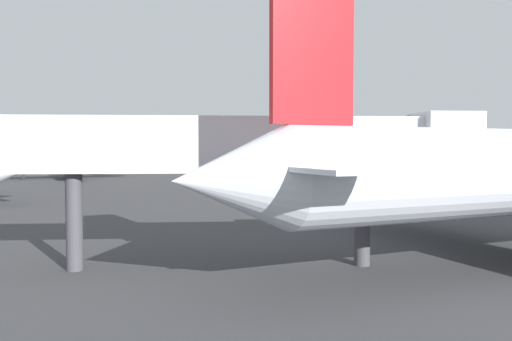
# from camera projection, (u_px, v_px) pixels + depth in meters

# --- Properties ---
(airplane_distant) EXTENTS (23.88, 23.42, 9.58)m
(airplane_distant) POSITION_uv_depth(u_px,v_px,m) (382.00, 167.00, 62.96)
(airplane_distant) COLOR silver
(airplane_distant) RESTS_ON ground_plane
(airplane_far_left) EXTENTS (24.76, 20.09, 9.18)m
(airplane_far_left) POSITION_uv_depth(u_px,v_px,m) (66.00, 161.00, 85.29)
(airplane_far_left) COLOR #B2BCCC
(airplane_far_left) RESTS_ON ground_plane
(jet_bridge) EXTENTS (20.02, 2.89, 6.74)m
(jet_bridge) POSITION_uv_depth(u_px,v_px,m) (268.00, 148.00, 22.58)
(jet_bridge) COLOR silver
(jet_bridge) RESTS_ON ground_plane
(terminal_building) EXTENTS (83.50, 24.12, 10.59)m
(terminal_building) POSITION_uv_depth(u_px,v_px,m) (189.00, 147.00, 146.02)
(terminal_building) COLOR beige
(terminal_building) RESTS_ON ground_plane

